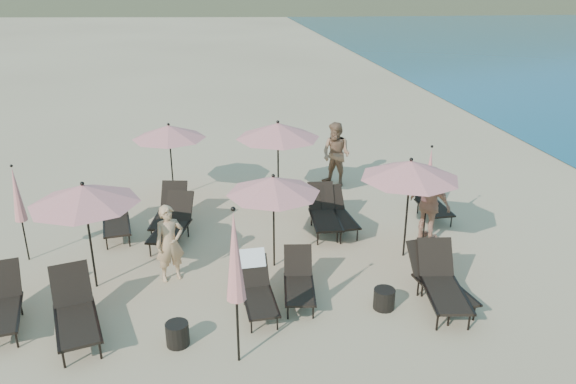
{
  "coord_description": "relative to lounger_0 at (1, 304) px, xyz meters",
  "views": [
    {
      "loc": [
        -1.89,
        -8.9,
        6.05
      ],
      "look_at": [
        -0.05,
        3.5,
        1.1
      ],
      "focal_mm": 35.0,
      "sensor_mm": 36.0,
      "label": 1
    }
  ],
  "objects": [
    {
      "name": "ground",
      "position": [
        5.74,
        -0.43,
        -0.46
      ],
      "size": [
        800.0,
        800.0,
        0.0
      ],
      "primitive_type": "plane",
      "color": "#D6BA8C",
      "rests_on": "ground"
    },
    {
      "name": "lounger_0",
      "position": [
        0.0,
        0.0,
        0.0
      ],
      "size": [
        0.98,
        1.8,
        0.98
      ],
      "rotation": [
        0.0,
        0.0,
        0.2
      ],
      "color": "black",
      "rests_on": "ground"
    },
    {
      "name": "lounger_1",
      "position": [
        1.38,
        -0.49,
        0.04
      ],
      "size": [
        1.16,
        1.95,
        1.06
      ],
      "rotation": [
        0.0,
        0.0,
        0.27
      ],
      "color": "black",
      "rests_on": "ground"
    },
    {
      "name": "lounger_2",
      "position": [
        4.63,
        -0.1,
        0.01
      ],
      "size": [
        0.66,
        1.59,
        0.97
      ],
      "rotation": [
        0.0,
        0.0,
        0.06
      ],
      "color": "black",
      "rests_on": "ground"
    },
    {
      "name": "lounger_3",
      "position": [
        5.47,
        0.11,
        -0.05
      ],
      "size": [
        0.75,
        1.57,
        0.87
      ],
      "rotation": [
        0.0,
        0.0,
        -0.12
      ],
      "color": "black",
      "rests_on": "ground"
    },
    {
      "name": "lounger_4",
      "position": [
        8.15,
        -0.36,
        0.01
      ],
      "size": [
        0.95,
        1.82,
        1.0
      ],
      "rotation": [
        0.0,
        0.0,
        0.17
      ],
      "color": "black",
      "rests_on": "ground"
    },
    {
      "name": "lounger_5",
      "position": [
        8.16,
        -0.5,
        0.04
      ],
      "size": [
        0.93,
        1.91,
        1.06
      ],
      "rotation": [
        0.0,
        0.0,
        -0.13
      ],
      "color": "black",
      "rests_on": "ground"
    },
    {
      "name": "lounger_6",
      "position": [
        1.53,
        3.62,
        -0.02
      ],
      "size": [
        0.87,
        1.7,
        0.93
      ],
      "rotation": [
        0.0,
        0.0,
        0.16
      ],
      "color": "black",
      "rests_on": "ground"
    },
    {
      "name": "lounger_7",
      "position": [
        2.92,
        3.05,
        0.02
      ],
      "size": [
        1.13,
        1.88,
        1.02
      ],
      "rotation": [
        0.0,
        0.0,
        -0.28
      ],
      "color": "black",
      "rests_on": "ground"
    },
    {
      "name": "lounger_8",
      "position": [
        2.82,
        3.81,
        0.01
      ],
      "size": [
        0.95,
        1.83,
        1.0
      ],
      "rotation": [
        0.0,
        0.0,
        -0.17
      ],
      "color": "black",
      "rests_on": "ground"
    },
    {
      "name": "lounger_9",
      "position": [
        6.62,
        3.14,
        0.02
      ],
      "size": [
        0.76,
        1.79,
        1.01
      ],
      "rotation": [
        0.0,
        0.0,
        -0.05
      ],
      "color": "black",
      "rests_on": "ground"
    },
    {
      "name": "lounger_10",
      "position": [
        6.97,
        3.16,
        -0.02
      ],
      "size": [
        0.76,
        1.66,
        0.93
      ],
      "rotation": [
        0.0,
        0.0,
        0.09
      ],
      "color": "black",
      "rests_on": "ground"
    },
    {
      "name": "lounger_11",
      "position": [
        9.56,
        3.54,
        -0.04
      ],
      "size": [
        0.65,
        1.59,
        0.9
      ],
      "rotation": [
        0.0,
        0.0,
        0.04
      ],
      "color": "black",
      "rests_on": "ground"
    },
    {
      "name": "umbrella_open_0",
      "position": [
        1.43,
        1.17,
        1.58
      ],
      "size": [
        2.14,
        2.14,
        2.3
      ],
      "color": "black",
      "rests_on": "ground"
    },
    {
      "name": "umbrella_open_1",
      "position": [
        5.16,
        1.5,
        1.44
      ],
      "size": [
        1.99,
        1.99,
        2.14
      ],
      "color": "black",
      "rests_on": "ground"
    },
    {
      "name": "umbrella_open_2",
      "position": [
        8.13,
        1.53,
        1.62
      ],
      "size": [
        2.18,
        2.18,
        2.35
      ],
      "color": "black",
      "rests_on": "ground"
    },
    {
      "name": "umbrella_open_3",
      "position": [
        2.81,
        5.92,
        1.47
      ],
      "size": [
        2.03,
        2.03,
        2.18
      ],
      "color": "black",
      "rests_on": "ground"
    },
    {
      "name": "umbrella_open_4",
      "position": [
        5.7,
        4.87,
        1.68
      ],
      "size": [
        2.24,
        2.24,
        2.41
      ],
      "color": "black",
      "rests_on": "ground"
    },
    {
      "name": "umbrella_closed_0",
      "position": [
        4.17,
        -1.63,
        1.48
      ],
      "size": [
        0.33,
        0.33,
        2.79
      ],
      "color": "black",
      "rests_on": "ground"
    },
    {
      "name": "umbrella_closed_1",
      "position": [
        8.89,
        2.28,
        1.19
      ],
      "size": [
        0.28,
        0.28,
        2.37
      ],
      "color": "black",
      "rests_on": "ground"
    },
    {
      "name": "umbrella_closed_2",
      "position": [
        -0.27,
        2.58,
        1.12
      ],
      "size": [
        0.26,
        0.26,
        2.26
      ],
      "color": "black",
      "rests_on": "ground"
    },
    {
      "name": "side_table_0",
      "position": [
        3.15,
        -1.04,
        -0.25
      ],
      "size": [
        0.41,
        0.41,
        0.42
      ],
      "primitive_type": "cylinder",
      "color": "black",
      "rests_on": "ground"
    },
    {
      "name": "side_table_1",
      "position": [
        7.03,
        -0.47,
        -0.25
      ],
      "size": [
        0.41,
        0.41,
        0.41
      ],
      "primitive_type": "cylinder",
      "color": "black",
      "rests_on": "ground"
    },
    {
      "name": "beachgoer_a",
      "position": [
        2.96,
        1.26,
        0.37
      ],
      "size": [
        0.7,
        0.57,
        1.66
      ],
      "primitive_type": "imported",
      "rotation": [
        0.0,
        0.0,
        0.33
      ],
      "color": "tan",
      "rests_on": "ground"
    },
    {
      "name": "beachgoer_b",
      "position": [
        7.62,
        6.23,
        0.5
      ],
      "size": [
        1.17,
        1.17,
        1.92
      ],
      "primitive_type": "imported",
      "rotation": [
        0.0,
        0.0,
        -0.79
      ],
      "color": "#90674A",
      "rests_on": "ground"
    },
    {
      "name": "beachgoer_c",
      "position": [
        8.97,
        2.24,
        0.47
      ],
      "size": [
        0.98,
        1.16,
        1.85
      ],
      "primitive_type": "imported",
      "rotation": [
        0.0,
        0.0,
        2.16
      ],
      "color": "tan",
      "rests_on": "ground"
    }
  ]
}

